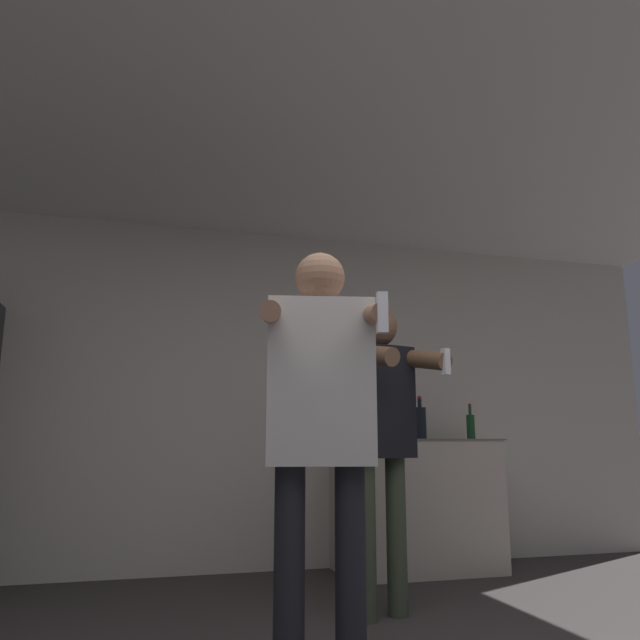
{
  "coord_description": "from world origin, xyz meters",
  "views": [
    {
      "loc": [
        -0.77,
        -1.61,
        0.9
      ],
      "look_at": [
        -0.14,
        0.65,
        1.37
      ],
      "focal_mm": 35.0,
      "sensor_mm": 36.0,
      "label": 1
    }
  ],
  "objects_px": {
    "bottle_green_wine": "(361,420)",
    "bottle_dark_rum": "(471,426)",
    "person_woman_foreground": "(320,418)",
    "bottle_short_whiskey": "(420,422)",
    "person_man_side": "(381,418)"
  },
  "relations": [
    {
      "from": "bottle_green_wine",
      "to": "bottle_dark_rum",
      "type": "distance_m",
      "value": 0.9
    },
    {
      "from": "bottle_green_wine",
      "to": "person_woman_foreground",
      "type": "relative_size",
      "value": 0.21
    },
    {
      "from": "bottle_green_wine",
      "to": "bottle_short_whiskey",
      "type": "distance_m",
      "value": 0.47
    },
    {
      "from": "bottle_short_whiskey",
      "to": "person_man_side",
      "type": "height_order",
      "value": "person_man_side"
    },
    {
      "from": "bottle_dark_rum",
      "to": "person_woman_foreground",
      "type": "xyz_separation_m",
      "value": [
        -1.8,
        -2.15,
        -0.05
      ]
    },
    {
      "from": "bottle_dark_rum",
      "to": "person_woman_foreground",
      "type": "relative_size",
      "value": 0.17
    },
    {
      "from": "bottle_dark_rum",
      "to": "person_man_side",
      "type": "height_order",
      "value": "person_man_side"
    },
    {
      "from": "bottle_green_wine",
      "to": "bottle_dark_rum",
      "type": "relative_size",
      "value": 1.25
    },
    {
      "from": "bottle_green_wine",
      "to": "bottle_dark_rum",
      "type": "height_order",
      "value": "bottle_green_wine"
    },
    {
      "from": "bottle_short_whiskey",
      "to": "person_man_side",
      "type": "xyz_separation_m",
      "value": [
        -0.74,
        -1.11,
        -0.02
      ]
    },
    {
      "from": "bottle_dark_rum",
      "to": "bottle_short_whiskey",
      "type": "relative_size",
      "value": 0.84
    },
    {
      "from": "person_woman_foreground",
      "to": "bottle_dark_rum",
      "type": "bearing_deg",
      "value": 49.95
    },
    {
      "from": "person_man_side",
      "to": "bottle_green_wine",
      "type": "bearing_deg",
      "value": 76.37
    },
    {
      "from": "bottle_green_wine",
      "to": "bottle_short_whiskey",
      "type": "bearing_deg",
      "value": 0.0
    },
    {
      "from": "bottle_dark_rum",
      "to": "bottle_short_whiskey",
      "type": "bearing_deg",
      "value": 180.0
    }
  ]
}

